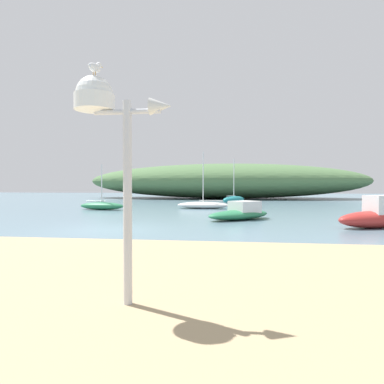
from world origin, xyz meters
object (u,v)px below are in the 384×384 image
object	(u,v)px
seagull_on_radar	(95,67)
motorboat_east_reach	(377,216)
sailboat_by_sandbar	(203,205)
mast_structure	(104,114)
motorboat_inner_mooring	(241,213)
sailboat_far_right	(234,200)
sailboat_far_left	(102,206)

from	to	relation	value
seagull_on_radar	motorboat_east_reach	distance (m)	13.74
sailboat_by_sandbar	motorboat_east_reach	bearing A→B (deg)	-51.03
seagull_on_radar	mast_structure	bearing A→B (deg)	-5.89
seagull_on_radar	motorboat_inner_mooring	distance (m)	14.07
motorboat_east_reach	sailboat_by_sandbar	bearing A→B (deg)	128.97
sailboat_far_right	mast_structure	bearing A→B (deg)	-92.83
seagull_on_radar	sailboat_far_right	world-z (taller)	sailboat_far_right
sailboat_by_sandbar	sailboat_far_left	bearing A→B (deg)	-163.09
motorboat_inner_mooring	seagull_on_radar	bearing A→B (deg)	-98.78
sailboat_by_sandbar	sailboat_far_right	distance (m)	7.87
seagull_on_radar	sailboat_by_sandbar	distance (m)	21.65
mast_structure	sailboat_by_sandbar	size ratio (longest dim) A/B	0.72
mast_structure	seagull_on_radar	distance (m)	0.67
sailboat_by_sandbar	motorboat_east_reach	xyz separation A→B (m)	(8.49, -10.50, 0.23)
sailboat_far_left	sailboat_by_sandbar	bearing A→B (deg)	16.91
sailboat_far_left	sailboat_far_right	size ratio (longest dim) A/B	0.79
seagull_on_radar	sailboat_far_right	bearing A→B (deg)	86.90
seagull_on_radar	sailboat_by_sandbar	world-z (taller)	sailboat_by_sandbar
sailboat_far_left	motorboat_east_reach	size ratio (longest dim) A/B	0.92
sailboat_far_right	seagull_on_radar	bearing A→B (deg)	-93.10
mast_structure	motorboat_inner_mooring	bearing A→B (deg)	81.79
motorboat_inner_mooring	motorboat_east_reach	bearing A→B (deg)	-24.96
sailboat_by_sandbar	motorboat_inner_mooring	distance (m)	8.31
seagull_on_radar	motorboat_inner_mooring	size ratio (longest dim) A/B	0.08
seagull_on_radar	sailboat_far_right	size ratio (longest dim) A/B	0.07
sailboat_far_left	sailboat_far_right	world-z (taller)	sailboat_far_right
sailboat_by_sandbar	sailboat_far_left	distance (m)	7.52
motorboat_inner_mooring	motorboat_east_reach	xyz separation A→B (m)	(5.73, -2.67, 0.15)
sailboat_far_left	motorboat_east_reach	xyz separation A→B (m)	(15.69, -8.32, 0.22)
sailboat_far_left	sailboat_far_right	bearing A→B (deg)	45.89
seagull_on_radar	motorboat_east_reach	bearing A→B (deg)	54.33
motorboat_east_reach	mast_structure	bearing A→B (deg)	-125.16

